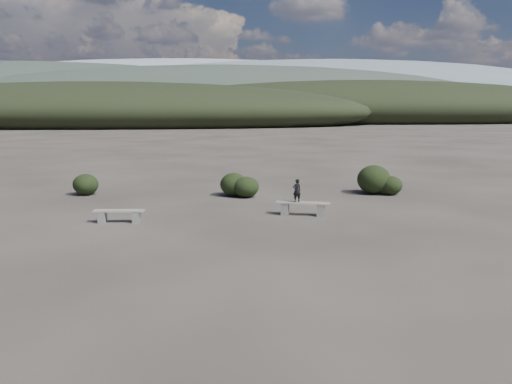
{
  "coord_description": "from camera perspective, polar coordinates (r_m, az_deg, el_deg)",
  "views": [
    {
      "loc": [
        -1.09,
        -13.04,
        3.97
      ],
      "look_at": [
        0.01,
        3.5,
        1.1
      ],
      "focal_mm": 35.0,
      "sensor_mm": 36.0,
      "label": 1
    }
  ],
  "objects": [
    {
      "name": "shrub_e",
      "position": [
        23.29,
        15.16,
        0.74
      ],
      "size": [
        1.03,
        1.03,
        0.86
      ],
      "primitive_type": "ellipsoid",
      "color": "black",
      "rests_on": "ground"
    },
    {
      "name": "shrub_b",
      "position": [
        22.24,
        -2.57,
        0.88
      ],
      "size": [
        1.2,
        1.2,
        1.03
      ],
      "primitive_type": "ellipsoid",
      "color": "black",
      "rests_on": "ground"
    },
    {
      "name": "shrub_c",
      "position": [
        21.88,
        -1.15,
        0.58
      ],
      "size": [
        1.14,
        1.14,
        0.91
      ],
      "primitive_type": "ellipsoid",
      "color": "black",
      "rests_on": "ground"
    },
    {
      "name": "shrub_d",
      "position": [
        23.37,
        13.31,
        1.41
      ],
      "size": [
        1.5,
        1.5,
        1.31
      ],
      "primitive_type": "ellipsoid",
      "color": "black",
      "rests_on": "ground"
    },
    {
      "name": "bench_right",
      "position": [
        18.35,
        5.37,
        -1.76
      ],
      "size": [
        2.01,
        0.88,
        0.49
      ],
      "rotation": [
        0.0,
        0.0,
        -0.25
      ],
      "color": "gray",
      "rests_on": "ground"
    },
    {
      "name": "mountain_ridges",
      "position": [
        352.22,
        -4.93,
        10.92
      ],
      "size": [
        500.0,
        400.0,
        56.0
      ],
      "color": "black",
      "rests_on": "ground"
    },
    {
      "name": "seated_person",
      "position": [
        18.26,
        4.69,
        0.17
      ],
      "size": [
        0.36,
        0.29,
        0.85
      ],
      "primitive_type": "imported",
      "rotation": [
        0.0,
        0.0,
        3.46
      ],
      "color": "black",
      "rests_on": "bench_right"
    },
    {
      "name": "shrub_f",
      "position": [
        23.74,
        -18.89,
        0.83
      ],
      "size": [
        1.12,
        1.12,
        0.95
      ],
      "primitive_type": "ellipsoid",
      "color": "black",
      "rests_on": "ground"
    },
    {
      "name": "bench_left",
      "position": [
        17.8,
        -15.36,
        -2.54
      ],
      "size": [
        1.77,
        0.45,
        0.44
      ],
      "rotation": [
        0.0,
        0.0,
        -0.05
      ],
      "color": "gray",
      "rests_on": "ground"
    },
    {
      "name": "ground",
      "position": [
        13.67,
        0.96,
        -7.06
      ],
      "size": [
        1200.0,
        1200.0,
        0.0
      ],
      "primitive_type": "plane",
      "color": "#312C26",
      "rests_on": "ground"
    }
  ]
}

